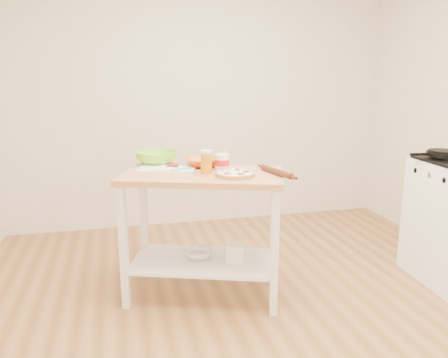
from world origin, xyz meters
TOP-DOWN VIEW (x-y plane):
  - room_shell at (0.00, 0.00)m, footprint 4.04×4.54m
  - prep_island at (-0.32, 0.62)m, footprint 1.23×0.92m
  - skillet at (1.51, 0.51)m, footprint 0.38×0.24m
  - pizza at (-0.13, 0.47)m, footprint 0.26×0.26m
  - cutting_board at (-0.53, 0.83)m, footprint 0.47×0.41m
  - spatula at (-0.46, 0.70)m, footprint 0.16×0.05m
  - knife at (-0.55, 0.98)m, footprint 0.23×0.17m
  - orange_bowl at (-0.27, 0.84)m, footprint 0.26×0.26m
  - green_bowl at (-0.59, 1.01)m, footprint 0.44×0.44m
  - beer_pint at (-0.29, 0.59)m, footprint 0.08×0.08m
  - yogurt_tub at (-0.17, 0.66)m, footprint 0.10×0.10m
  - rolling_pin at (0.15, 0.44)m, footprint 0.11×0.35m
  - shelf_glass_bowl at (-0.34, 0.66)m, footprint 0.22×0.22m
  - shelf_bin at (-0.10, 0.56)m, footprint 0.16×0.16m

SIDE VIEW (x-z plane):
  - shelf_glass_bowl at x=-0.34m, z-range 0.26..0.32m
  - shelf_bin at x=-0.10m, z-range 0.26..0.38m
  - prep_island at x=-0.32m, z-range 0.19..1.09m
  - cutting_board at x=-0.53m, z-range 0.89..0.93m
  - pizza at x=-0.13m, z-range 0.89..0.94m
  - spatula at x=-0.46m, z-range 0.91..0.92m
  - knife at x=-0.55m, z-range 0.91..0.92m
  - rolling_pin at x=0.15m, z-range 0.90..0.94m
  - orange_bowl at x=-0.27m, z-range 0.90..0.96m
  - green_bowl at x=-0.59m, z-range 0.90..1.00m
  - yogurt_tub at x=-0.17m, z-range 0.85..1.06m
  - skillet at x=1.51m, z-range 0.96..0.99m
  - beer_pint at x=-0.29m, z-range 0.90..1.06m
  - room_shell at x=0.00m, z-range -0.02..2.72m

